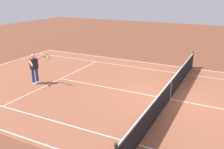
# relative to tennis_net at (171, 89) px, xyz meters

# --- Properties ---
(ground_plane) EXTENTS (60.00, 60.00, 0.00)m
(ground_plane) POSITION_rel_tennis_net_xyz_m (0.00, 0.00, -0.49)
(ground_plane) COLOR brown
(court_slab) EXTENTS (24.20, 11.40, 0.00)m
(court_slab) POSITION_rel_tennis_net_xyz_m (0.00, 0.00, -0.49)
(court_slab) COLOR #935138
(court_slab) RESTS_ON ground_plane
(court_line_markings) EXTENTS (23.85, 11.05, 0.01)m
(court_line_markings) POSITION_rel_tennis_net_xyz_m (0.00, 0.00, -0.49)
(court_line_markings) COLOR white
(court_line_markings) RESTS_ON ground_plane
(tennis_net) EXTENTS (0.10, 11.70, 1.08)m
(tennis_net) POSITION_rel_tennis_net_xyz_m (0.00, 0.00, 0.00)
(tennis_net) COLOR #2D2D33
(tennis_net) RESTS_ON ground_plane
(tennis_player_near) EXTENTS (1.14, 0.76, 1.70)m
(tennis_player_near) POSITION_rel_tennis_net_xyz_m (7.13, 1.21, 0.44)
(tennis_player_near) COLOR navy
(tennis_player_near) RESTS_ON ground_plane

